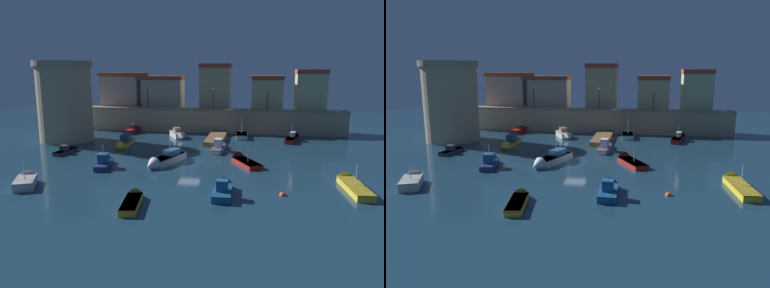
% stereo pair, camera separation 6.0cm
% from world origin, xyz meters
% --- Properties ---
extents(ground_plane, '(115.70, 115.70, 0.00)m').
position_xyz_m(ground_plane, '(0.00, 0.00, 0.00)').
color(ground_plane, '#19384C').
extents(quay_wall, '(44.12, 2.32, 4.06)m').
position_xyz_m(quay_wall, '(0.00, 20.29, 2.05)').
color(quay_wall, tan).
rests_on(quay_wall, ground).
extents(old_town_backdrop, '(39.44, 5.82, 7.72)m').
position_xyz_m(old_town_backdrop, '(-1.07, 23.59, 7.07)').
color(old_town_backdrop, '#BE9B8F').
rests_on(old_town_backdrop, ground).
extents(fortress_tower, '(8.40, 8.40, 11.74)m').
position_xyz_m(fortress_tower, '(-20.44, 9.32, 5.93)').
color(fortress_tower, tan).
rests_on(fortress_tower, ground).
extents(pier_dock, '(2.57, 10.93, 0.70)m').
position_xyz_m(pier_dock, '(1.72, 13.82, 0.31)').
color(pier_dock, brown).
rests_on(pier_dock, ground).
extents(quay_lamp_0, '(0.32, 0.32, 3.58)m').
position_xyz_m(quay_lamp_0, '(-11.05, 20.29, 6.43)').
color(quay_lamp_0, black).
rests_on(quay_lamp_0, quay_wall).
extents(quay_lamp_1, '(0.32, 0.32, 3.44)m').
position_xyz_m(quay_lamp_1, '(0.40, 20.29, 6.34)').
color(quay_lamp_1, black).
rests_on(quay_lamp_1, quay_wall).
extents(quay_lamp_2, '(0.32, 0.32, 3.02)m').
position_xyz_m(quay_lamp_2, '(9.30, 20.29, 6.10)').
color(quay_lamp_2, black).
rests_on(quay_lamp_2, quay_wall).
extents(moored_boat_0, '(1.80, 4.70, 1.43)m').
position_xyz_m(moored_boat_0, '(-16.21, 1.82, 0.31)').
color(moored_boat_0, '#333338').
rests_on(moored_boat_0, ground).
extents(moored_boat_1, '(3.84, 7.12, 3.09)m').
position_xyz_m(moored_boat_1, '(-2.52, -1.83, 0.51)').
color(moored_boat_1, silver).
rests_on(moored_boat_1, ground).
extents(moored_boat_2, '(2.04, 4.71, 2.31)m').
position_xyz_m(moored_boat_2, '(-12.74, 17.83, 0.45)').
color(moored_boat_2, red).
rests_on(moored_boat_2, ground).
extents(moored_boat_3, '(1.71, 5.31, 1.96)m').
position_xyz_m(moored_boat_3, '(4.90, -10.38, 0.40)').
color(moored_boat_3, '#195689').
rests_on(moored_boat_3, ground).
extents(moored_boat_4, '(1.75, 5.90, 1.88)m').
position_xyz_m(moored_boat_4, '(-10.58, 6.68, 0.45)').
color(moored_boat_4, gold).
rests_on(moored_boat_4, ground).
extents(moored_boat_5, '(3.28, 4.50, 2.49)m').
position_xyz_m(moored_boat_5, '(-13.30, -11.24, 0.41)').
color(moored_boat_5, silver).
rests_on(moored_boat_5, ground).
extents(moored_boat_6, '(3.68, 5.24, 1.78)m').
position_xyz_m(moored_boat_6, '(-4.38, 14.34, 0.51)').
color(moored_boat_6, silver).
rests_on(moored_boat_6, ground).
extents(moored_boat_7, '(2.87, 7.26, 2.79)m').
position_xyz_m(moored_boat_7, '(13.18, 15.45, 0.41)').
color(moored_boat_7, red).
rests_on(moored_boat_7, ground).
extents(moored_boat_8, '(4.24, 6.07, 2.74)m').
position_xyz_m(moored_boat_8, '(6.09, 0.50, 0.26)').
color(moored_boat_8, red).
rests_on(moored_boat_8, ground).
extents(moored_boat_9, '(2.34, 5.39, 2.95)m').
position_xyz_m(moored_boat_9, '(-8.90, -3.55, 0.45)').
color(moored_boat_9, navy).
rests_on(moored_boat_9, ground).
extents(moored_boat_10, '(1.73, 6.55, 1.96)m').
position_xyz_m(moored_boat_10, '(2.85, 6.89, 0.45)').
color(moored_boat_10, silver).
rests_on(moored_boat_10, ground).
extents(moored_boat_11, '(2.10, 5.39, 1.21)m').
position_xyz_m(moored_boat_11, '(-1.95, -14.08, 0.27)').
color(moored_boat_11, gold).
rests_on(moored_boat_11, ground).
extents(moored_boat_12, '(1.99, 7.23, 2.91)m').
position_xyz_m(moored_boat_12, '(16.18, -6.96, 0.34)').
color(moored_boat_12, gold).
rests_on(moored_boat_12, ground).
extents(moored_boat_13, '(1.94, 5.19, 3.29)m').
position_xyz_m(moored_boat_13, '(5.39, 16.52, 0.39)').
color(moored_boat_13, white).
rests_on(moored_boat_13, ground).
extents(mooring_buoy_0, '(0.58, 0.58, 0.58)m').
position_xyz_m(mooring_buoy_0, '(9.97, -10.19, 0.00)').
color(mooring_buoy_0, '#EA4C19').
rests_on(mooring_buoy_0, ground).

